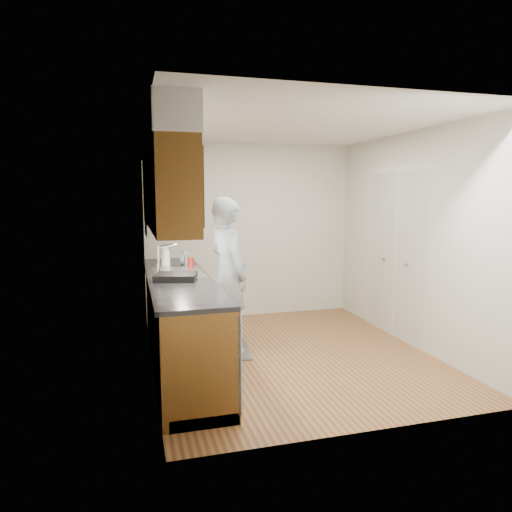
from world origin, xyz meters
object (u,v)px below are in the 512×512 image
Objects in this scene: steel_can at (187,261)px; soap_bottle_a at (165,255)px; soap_bottle_b at (187,257)px; soda_can at (191,263)px; dish_rack at (176,277)px; soap_bottle_c at (184,258)px; person at (228,264)px.

soap_bottle_a is at bearing -178.87° from steel_can.
steel_can is (-0.02, -0.19, -0.02)m from soap_bottle_b.
soda_can is 0.92× the size of steel_can.
steel_can is 0.34× the size of dish_rack.
soap_bottle_a is 0.79m from dish_rack.
soap_bottle_c is at bearing -174.70° from soap_bottle_b.
soap_bottle_a reaches higher than steel_can.
soap_bottle_a is 1.71× the size of soap_bottle_c.
soap_bottle_b is at bearing 36.40° from soap_bottle_a.
person reaches higher than steel_can.
person is at bearing 52.29° from dish_rack.
steel_can reaches higher than soda_can.
soap_bottle_a is 2.13× the size of steel_can.
dish_rack is at bearing -103.01° from soap_bottle_b.
dish_rack is (-0.63, -0.49, -0.02)m from person.
soap_bottle_c is 1.25× the size of steel_can.
soap_bottle_a is at bearing -143.60° from soap_bottle_b.
person is 14.66× the size of steel_can.
soda_can is at bearing -82.28° from soap_bottle_c.
person reaches higher than dish_rack.
steel_can is at bearing -87.07° from soap_bottle_c.
person is 11.52× the size of soap_bottle_b.
soap_bottle_b reaches higher than soap_bottle_c.
soap_bottle_b is 0.30m from soda_can.
steel_can is at bearing 89.62° from dish_rack.
person is 0.43m from soda_can.
steel_can is at bearing 39.09° from person.
person reaches higher than soap_bottle_c.
soap_bottle_a is 0.31m from soda_can.
soap_bottle_b reaches higher than steel_can.
soap_bottle_a is (-0.67, 0.29, 0.09)m from person.
soda_can is 0.11m from steel_can.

